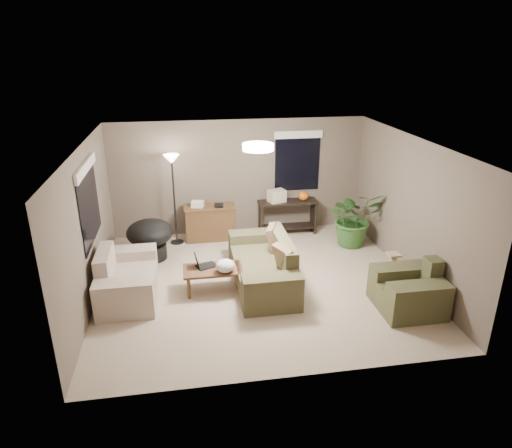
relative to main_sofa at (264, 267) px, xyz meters
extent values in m
plane|color=tan|center=(-0.12, -0.02, -0.29)|extent=(5.50, 5.50, 0.00)
plane|color=white|center=(-0.12, -0.02, 2.21)|extent=(5.50, 5.50, 0.00)
plane|color=brown|center=(-0.12, 2.48, 0.96)|extent=(5.50, 0.00, 5.50)
plane|color=brown|center=(-0.12, -2.52, 0.96)|extent=(5.50, 0.00, 5.50)
plane|color=brown|center=(-2.87, -0.02, 0.96)|extent=(0.00, 5.00, 5.00)
plane|color=brown|center=(2.63, -0.02, 0.96)|extent=(0.00, 5.00, 5.00)
cube|color=brown|center=(-0.04, 0.00, -0.08)|extent=(0.95, 1.48, 0.42)
cube|color=#4D482E|center=(0.32, 0.00, 0.34)|extent=(0.22, 1.48, 0.43)
cube|color=#47422A|center=(-0.04, -0.92, 0.01)|extent=(0.95, 0.36, 0.60)
cube|color=#47432A|center=(-0.04, 0.92, 0.01)|extent=(0.95, 0.36, 0.60)
cube|color=#8C7251|center=(0.26, -0.45, 0.36)|extent=(0.39, 0.50, 0.47)
cube|color=#8C7251|center=(0.26, 0.45, 0.36)|extent=(0.38, 0.50, 0.47)
cube|color=beige|center=(-2.33, -0.10, -0.08)|extent=(0.90, 0.88, 0.42)
cube|color=beige|center=(-2.67, -0.10, 0.34)|extent=(0.22, 0.88, 0.43)
cube|color=beige|center=(-2.33, -0.72, 0.01)|extent=(0.90, 0.36, 0.60)
cube|color=beige|center=(-2.33, 0.52, 0.01)|extent=(0.90, 0.36, 0.60)
cube|color=brown|center=(2.09, -1.22, -0.08)|extent=(0.95, 0.28, 0.42)
cube|color=#454529|center=(2.46, -1.22, 0.34)|extent=(0.22, 0.28, 0.43)
cube|color=brown|center=(2.09, -1.54, 0.01)|extent=(0.95, 0.36, 0.60)
cube|color=#47482B|center=(2.09, -0.90, 0.01)|extent=(0.95, 0.36, 0.60)
cube|color=brown|center=(-0.92, -0.15, 0.11)|extent=(1.00, 0.55, 0.04)
cylinder|color=brown|center=(-1.34, -0.35, -0.10)|extent=(0.06, 0.06, 0.38)
cylinder|color=brown|center=(-0.50, -0.35, -0.10)|extent=(0.06, 0.06, 0.38)
cylinder|color=brown|center=(-1.34, 0.05, -0.10)|extent=(0.06, 0.06, 0.38)
cylinder|color=brown|center=(-0.50, 0.05, -0.10)|extent=(0.06, 0.06, 0.38)
cube|color=black|center=(-1.02, -0.05, 0.13)|extent=(0.39, 0.34, 0.02)
cube|color=black|center=(-1.18, -0.05, 0.25)|extent=(0.09, 0.24, 0.22)
ellipsoid|color=white|center=(-0.72, -0.30, 0.24)|extent=(0.33, 0.30, 0.22)
cube|color=brown|center=(-0.80, 2.11, 0.06)|extent=(1.05, 0.45, 0.71)
cube|color=brown|center=(-0.80, 2.11, 0.44)|extent=(1.10, 0.50, 0.04)
cube|color=silver|center=(-1.05, 2.11, 0.52)|extent=(0.29, 0.25, 0.12)
cube|color=black|center=(-0.60, 2.06, 0.48)|extent=(0.20, 0.23, 0.04)
cube|color=black|center=(0.92, 2.17, 0.44)|extent=(1.30, 0.40, 0.04)
cube|color=black|center=(0.32, 2.17, 0.06)|extent=(0.05, 0.38, 0.71)
cube|color=black|center=(1.52, 2.17, 0.06)|extent=(0.05, 0.38, 0.71)
cube|color=black|center=(0.92, 2.17, -0.14)|extent=(1.25, 0.36, 0.03)
ellipsoid|color=orange|center=(1.27, 2.17, 0.55)|extent=(0.24, 0.24, 0.19)
cube|color=beige|center=(0.67, 2.17, 0.59)|extent=(0.42, 0.36, 0.26)
cylinder|color=black|center=(-2.03, 1.32, -0.14)|extent=(0.60, 0.60, 0.30)
ellipsoid|color=black|center=(-2.03, 1.32, 0.26)|extent=(1.10, 1.10, 0.50)
cylinder|color=black|center=(-1.53, 2.02, -0.28)|extent=(0.28, 0.28, 0.02)
cylinder|color=black|center=(-1.53, 2.02, 0.61)|extent=(0.04, 0.04, 1.78)
cone|color=white|center=(-1.53, 2.02, 1.53)|extent=(0.32, 0.32, 0.18)
cylinder|color=white|center=(-0.12, -0.02, 2.15)|extent=(0.50, 0.50, 0.10)
imported|color=#2D5923|center=(2.14, 1.32, 0.17)|extent=(1.08, 1.20, 0.94)
cube|color=tan|center=(2.29, -0.25, -0.28)|extent=(0.32, 0.32, 0.03)
cylinder|color=tan|center=(2.29, -0.25, -0.04)|extent=(0.12, 0.12, 0.44)
cube|color=tan|center=(2.29, -0.25, 0.19)|extent=(0.22, 0.22, 0.03)
cube|color=black|center=(-2.86, 0.28, 1.26)|extent=(0.01, 1.50, 1.30)
cube|color=white|center=(-2.84, 0.28, 1.86)|extent=(0.05, 1.56, 0.16)
cube|color=black|center=(1.18, 2.47, 1.26)|extent=(1.00, 0.01, 1.30)
cube|color=white|center=(1.18, 2.45, 1.86)|extent=(1.06, 0.05, 0.16)
camera|label=1|loc=(-1.32, -7.07, 3.66)|focal=32.00mm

